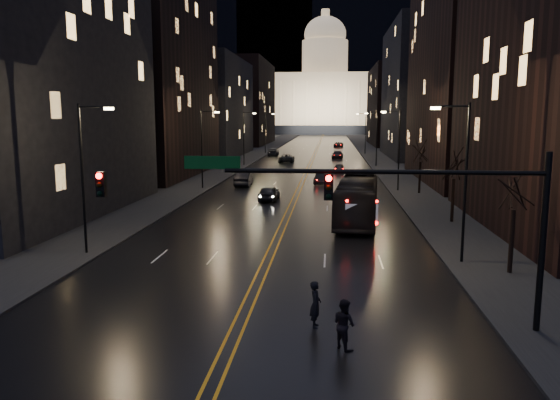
% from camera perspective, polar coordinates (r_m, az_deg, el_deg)
% --- Properties ---
extents(ground, '(900.00, 900.00, 0.00)m').
position_cam_1_polar(ground, '(22.59, -4.23, -12.75)').
color(ground, black).
rests_on(ground, ground).
extents(road, '(20.00, 320.00, 0.02)m').
position_cam_1_polar(road, '(150.98, 3.99, 5.61)').
color(road, black).
rests_on(road, ground).
extents(sidewalk_left, '(8.00, 320.00, 0.16)m').
position_cam_1_polar(sidewalk_left, '(151.96, -1.32, 5.68)').
color(sidewalk_left, black).
rests_on(sidewalk_left, ground).
extents(sidewalk_right, '(8.00, 320.00, 0.16)m').
position_cam_1_polar(sidewalk_right, '(151.30, 9.33, 5.55)').
color(sidewalk_right, black).
rests_on(sidewalk_right, ground).
extents(center_line, '(0.62, 320.00, 0.01)m').
position_cam_1_polar(center_line, '(150.98, 3.99, 5.62)').
color(center_line, orange).
rests_on(center_line, road).
extents(building_left_near, '(12.00, 28.00, 22.00)m').
position_cam_1_polar(building_left_near, '(49.35, -25.03, 11.13)').
color(building_left_near, black).
rests_on(building_left_near, ground).
extents(building_left_mid, '(12.00, 30.00, 28.00)m').
position_cam_1_polar(building_left_mid, '(78.86, -13.16, 12.71)').
color(building_left_mid, black).
rests_on(building_left_mid, ground).
extents(building_left_far, '(12.00, 34.00, 20.00)m').
position_cam_1_polar(building_left_far, '(115.37, -7.06, 9.56)').
color(building_left_far, black).
rests_on(building_left_far, ground).
extents(building_left_dist, '(12.00, 40.00, 24.00)m').
position_cam_1_polar(building_left_dist, '(162.62, -3.41, 10.07)').
color(building_left_dist, black).
rests_on(building_left_dist, ground).
extents(building_right_tall, '(12.00, 30.00, 38.00)m').
position_cam_1_polar(building_right_tall, '(73.62, 19.84, 16.64)').
color(building_right_tall, black).
rests_on(building_right_tall, ground).
extents(building_right_mid, '(12.00, 34.00, 26.00)m').
position_cam_1_polar(building_right_mid, '(114.15, 14.38, 10.87)').
color(building_right_mid, black).
rests_on(building_right_mid, ground).
extents(building_right_dist, '(12.00, 40.00, 22.00)m').
position_cam_1_polar(building_right_dist, '(161.68, 11.69, 9.56)').
color(building_right_dist, black).
rests_on(building_right_dist, ground).
extents(mountain_ridge, '(520.00, 60.00, 130.00)m').
position_cam_1_polar(mountain_ridge, '(406.35, 10.89, 16.64)').
color(mountain_ridge, black).
rests_on(mountain_ridge, ground).
extents(capitol, '(90.00, 50.00, 58.50)m').
position_cam_1_polar(capitol, '(270.88, 4.66, 10.62)').
color(capitol, black).
rests_on(capitol, ground).
extents(traffic_signal, '(17.29, 0.45, 7.00)m').
position_cam_1_polar(traffic_signal, '(21.08, 11.64, -0.08)').
color(traffic_signal, black).
rests_on(traffic_signal, ground).
extents(streetlamp_right_near, '(2.13, 0.25, 9.00)m').
position_cam_1_polar(streetlamp_right_near, '(31.72, 18.53, 2.54)').
color(streetlamp_right_near, black).
rests_on(streetlamp_right_near, ground).
extents(streetlamp_left_near, '(2.13, 0.25, 9.00)m').
position_cam_1_polar(streetlamp_left_near, '(34.06, -19.69, 2.88)').
color(streetlamp_left_near, black).
rests_on(streetlamp_left_near, ground).
extents(streetlamp_right_mid, '(2.13, 0.25, 9.00)m').
position_cam_1_polar(streetlamp_right_mid, '(61.23, 12.18, 5.58)').
color(streetlamp_right_mid, black).
rests_on(streetlamp_right_mid, ground).
extents(streetlamp_left_mid, '(2.13, 0.25, 9.00)m').
position_cam_1_polar(streetlamp_left_mid, '(62.48, -8.02, 5.76)').
color(streetlamp_left_mid, black).
rests_on(streetlamp_left_mid, ground).
extents(streetlamp_right_far, '(2.13, 0.25, 9.00)m').
position_cam_1_polar(streetlamp_right_far, '(91.06, 9.96, 6.63)').
color(streetlamp_right_far, black).
rests_on(streetlamp_right_far, ground).
extents(streetlamp_left_far, '(2.13, 0.25, 9.00)m').
position_cam_1_polar(streetlamp_left_far, '(91.90, -3.70, 6.76)').
color(streetlamp_left_far, black).
rests_on(streetlamp_left_far, ground).
extents(streetlamp_right_dist, '(2.13, 0.25, 9.00)m').
position_cam_1_polar(streetlamp_right_dist, '(120.97, 8.84, 7.16)').
color(streetlamp_right_dist, black).
rests_on(streetlamp_right_dist, ground).
extents(streetlamp_left_dist, '(2.13, 0.25, 9.00)m').
position_cam_1_polar(streetlamp_left_dist, '(121.61, -1.47, 7.26)').
color(streetlamp_left_dist, black).
rests_on(streetlamp_left_dist, ground).
extents(tree_right_near, '(2.40, 2.40, 6.65)m').
position_cam_1_polar(tree_right_near, '(30.46, 23.33, 0.97)').
color(tree_right_near, black).
rests_on(tree_right_near, ground).
extents(tree_right_mid, '(2.40, 2.40, 6.65)m').
position_cam_1_polar(tree_right_mid, '(43.90, 17.75, 3.45)').
color(tree_right_mid, black).
rests_on(tree_right_mid, ground).
extents(tree_right_far, '(2.40, 2.40, 6.65)m').
position_cam_1_polar(tree_right_far, '(59.59, 14.49, 4.88)').
color(tree_right_far, black).
rests_on(tree_right_far, ground).
extents(bus, '(4.03, 12.77, 3.50)m').
position_cam_1_polar(bus, '(43.20, 8.09, -0.01)').
color(bus, black).
rests_on(bus, ground).
extents(oncoming_car_a, '(1.98, 4.57, 1.53)m').
position_cam_1_polar(oncoming_car_a, '(53.94, -1.17, 0.76)').
color(oncoming_car_a, black).
rests_on(oncoming_car_a, ground).
extents(oncoming_car_b, '(1.90, 5.06, 1.65)m').
position_cam_1_polar(oncoming_car_b, '(65.20, -3.82, 2.19)').
color(oncoming_car_b, black).
rests_on(oncoming_car_b, ground).
extents(oncoming_car_c, '(2.62, 5.52, 1.52)m').
position_cam_1_polar(oncoming_car_c, '(98.55, 0.70, 4.40)').
color(oncoming_car_c, black).
rests_on(oncoming_car_c, ground).
extents(oncoming_car_d, '(2.39, 5.47, 1.56)m').
position_cam_1_polar(oncoming_car_d, '(114.92, -0.71, 5.03)').
color(oncoming_car_d, black).
rests_on(oncoming_car_d, ground).
extents(receding_car_a, '(2.00, 4.32, 1.37)m').
position_cam_1_polar(receding_car_a, '(67.20, 4.39, 2.26)').
color(receding_car_a, black).
rests_on(receding_car_a, ground).
extents(receding_car_b, '(1.73, 3.86, 1.29)m').
position_cam_1_polar(receding_car_b, '(81.46, 6.19, 3.34)').
color(receding_car_b, black).
rests_on(receding_car_b, ground).
extents(receding_car_c, '(2.42, 5.21, 1.47)m').
position_cam_1_polar(receding_car_c, '(107.95, 6.01, 4.72)').
color(receding_car_c, black).
rests_on(receding_car_c, ground).
extents(receding_car_d, '(2.74, 5.20, 1.39)m').
position_cam_1_polar(receding_car_d, '(147.88, 6.12, 5.78)').
color(receding_car_d, black).
rests_on(receding_car_d, ground).
extents(pedestrian_a, '(0.46, 0.69, 1.88)m').
position_cam_1_polar(pedestrian_a, '(21.90, 3.73, -10.83)').
color(pedestrian_a, black).
rests_on(pedestrian_a, ground).
extents(pedestrian_b, '(0.96, 1.00, 1.84)m').
position_cam_1_polar(pedestrian_b, '(20.12, 6.70, -12.75)').
color(pedestrian_b, black).
rests_on(pedestrian_b, ground).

